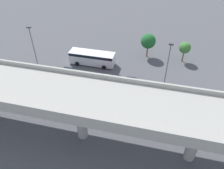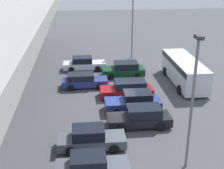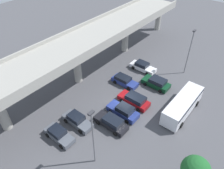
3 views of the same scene
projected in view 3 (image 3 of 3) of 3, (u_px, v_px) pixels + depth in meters
name	position (u px, v px, depth m)	size (l,w,h in m)	color
ground_plane	(125.00, 106.00, 32.87)	(114.16, 114.16, 0.00)	#4C4C51
highway_overpass	(75.00, 49.00, 33.77)	(54.58, 7.40, 7.68)	#9E9B93
parked_car_0	(59.00, 134.00, 27.90)	(1.98, 4.33, 1.50)	#515660
parked_car_1	(77.00, 120.00, 29.73)	(1.98, 4.59, 1.55)	#515660
parked_car_2	(112.00, 122.00, 29.37)	(2.08, 4.87, 1.60)	black
parked_car_3	(123.00, 111.00, 31.01)	(2.14, 4.70, 1.67)	navy
parked_car_4	(134.00, 100.00, 32.82)	(2.18, 4.88, 1.60)	maroon
parked_car_5	(124.00, 81.00, 36.58)	(2.03, 4.53, 1.41)	navy
parked_car_6	(156.00, 83.00, 36.07)	(2.26, 4.60, 1.56)	#0C381E
parked_car_7	(143.00, 67.00, 39.78)	(2.03, 4.86, 1.53)	silver
shuttle_bus	(183.00, 104.00, 30.98)	(8.61, 2.78, 2.54)	silver
lamp_post_near_aisle	(93.00, 135.00, 22.71)	(0.70, 0.35, 8.23)	slate
lamp_post_mid_lot	(190.00, 49.00, 36.51)	(0.70, 0.35, 8.25)	slate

